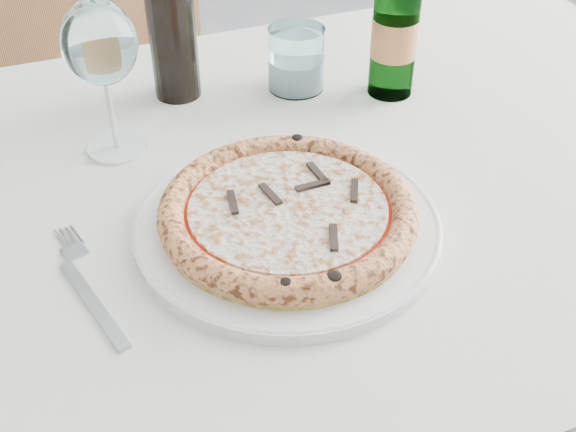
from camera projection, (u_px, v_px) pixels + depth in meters
name	position (u px, v px, depth m)	size (l,w,h in m)	color
dining_table	(254.00, 240.00, 0.91)	(1.48, 0.93, 0.76)	olive
chair_far	(121.00, 81.00, 1.52)	(0.50, 0.50, 0.93)	olive
plate	(288.00, 224.00, 0.78)	(0.33, 0.33, 0.02)	white
pizza	(288.00, 211.00, 0.77)	(0.28, 0.28, 0.03)	gold
fork	(87.00, 286.00, 0.71)	(0.04, 0.20, 0.00)	#979CA8
wine_glass	(100.00, 46.00, 0.82)	(0.09, 0.09, 0.19)	silver
tumbler	(296.00, 63.00, 1.01)	(0.08, 0.08, 0.09)	white
beer_bottle	(395.00, 27.00, 0.97)	(0.06, 0.06, 0.24)	#285E2A
wine_bottle	(171.00, 18.00, 0.95)	(0.06, 0.06, 0.26)	black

